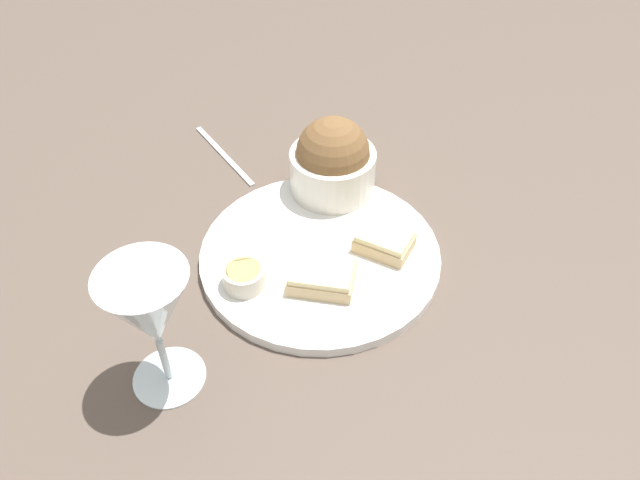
# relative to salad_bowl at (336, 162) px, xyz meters

# --- Properties ---
(ground_plane) EXTENTS (4.00, 4.00, 0.00)m
(ground_plane) POSITION_rel_salad_bowl_xyz_m (0.00, 0.13, -0.06)
(ground_plane) COLOR brown
(dinner_plate) EXTENTS (0.31, 0.31, 0.01)m
(dinner_plate) POSITION_rel_salad_bowl_xyz_m (0.00, 0.13, -0.05)
(dinner_plate) COLOR white
(dinner_plate) RESTS_ON ground_plane
(salad_bowl) EXTENTS (0.12, 0.12, 0.11)m
(salad_bowl) POSITION_rel_salad_bowl_xyz_m (0.00, 0.00, 0.00)
(salad_bowl) COLOR silver
(salad_bowl) RESTS_ON dinner_plate
(sauce_ramekin) EXTENTS (0.05, 0.05, 0.03)m
(sauce_ramekin) POSITION_rel_salad_bowl_xyz_m (0.09, 0.20, -0.03)
(sauce_ramekin) COLOR beige
(sauce_ramekin) RESTS_ON dinner_plate
(cheese_toast_near) EXTENTS (0.08, 0.06, 0.03)m
(cheese_toast_near) POSITION_rel_salad_bowl_xyz_m (-0.01, 0.18, -0.03)
(cheese_toast_near) COLOR #D1B27F
(cheese_toast_near) RESTS_ON dinner_plate
(cheese_toast_far) EXTENTS (0.08, 0.07, 0.03)m
(cheese_toast_far) POSITION_rel_salad_bowl_xyz_m (-0.07, 0.11, -0.03)
(cheese_toast_far) COLOR #D1B27F
(cheese_toast_far) RESTS_ON dinner_plate
(wine_glass) EXTENTS (0.09, 0.09, 0.16)m
(wine_glass) POSITION_rel_salad_bowl_xyz_m (0.14, 0.33, 0.05)
(wine_glass) COLOR silver
(wine_glass) RESTS_ON ground_plane
(fork) EXTENTS (0.12, 0.14, 0.01)m
(fork) POSITION_rel_salad_bowl_xyz_m (0.18, -0.07, -0.06)
(fork) COLOR silver
(fork) RESTS_ON ground_plane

